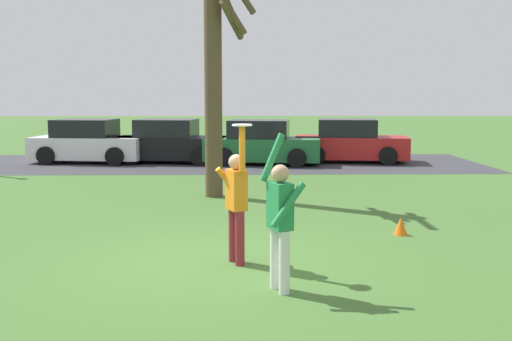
{
  "coord_description": "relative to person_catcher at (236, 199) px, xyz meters",
  "views": [
    {
      "loc": [
        0.38,
        -9.15,
        2.55
      ],
      "look_at": [
        0.58,
        -0.41,
        1.45
      ],
      "focal_mm": 43.45,
      "sensor_mm": 36.0,
      "label": 1
    }
  ],
  "objects": [
    {
      "name": "person_catcher",
      "position": [
        0.0,
        0.0,
        0.0
      ],
      "size": [
        0.49,
        0.59,
        2.08
      ],
      "rotation": [
        0.0,
        0.0,
        -1.17
      ],
      "color": "maroon",
      "rests_on": "ground_plane"
    },
    {
      "name": "field_cone_orange",
      "position": [
        2.95,
        1.81,
        -0.82
      ],
      "size": [
        0.26,
        0.26,
        0.32
      ],
      "primitive_type": "cone",
      "color": "orange",
      "rests_on": "ground_plane"
    },
    {
      "name": "frisbee_disc",
      "position": [
        0.09,
        -0.21,
        1.11
      ],
      "size": [
        0.29,
        0.29,
        0.02
      ],
      "primitive_type": "cylinder",
      "color": "white",
      "rests_on": "person_catcher"
    },
    {
      "name": "parked_car_white",
      "position": [
        -5.57,
        13.75,
        -0.25
      ],
      "size": [
        4.31,
        2.47,
        1.59
      ],
      "rotation": [
        0.0,
        0.0,
        -0.14
      ],
      "color": "white",
      "rests_on": "ground_plane"
    },
    {
      "name": "bare_tree_tall",
      "position": [
        -0.57,
        6.05,
        2.12
      ],
      "size": [
        1.28,
        1.39,
        6.01
      ],
      "color": "brown",
      "rests_on": "ground_plane"
    },
    {
      "name": "ground_plane",
      "position": [
        -0.29,
        0.06,
        -0.98
      ],
      "size": [
        120.0,
        120.0,
        0.0
      ],
      "primitive_type": "plane",
      "color": "#426B2D"
    },
    {
      "name": "parked_car_black",
      "position": [
        -2.58,
        13.7,
        -0.25
      ],
      "size": [
        4.31,
        2.47,
        1.59
      ],
      "rotation": [
        0.0,
        0.0,
        -0.14
      ],
      "color": "black",
      "rests_on": "ground_plane"
    },
    {
      "name": "parked_car_green",
      "position": [
        0.79,
        13.08,
        -0.25
      ],
      "size": [
        4.31,
        2.47,
        1.59
      ],
      "rotation": [
        0.0,
        0.0,
        -0.14
      ],
      "color": "#1E6633",
      "rests_on": "ground_plane"
    },
    {
      "name": "parking_strip",
      "position": [
        -0.81,
        13.34,
        -0.98
      ],
      "size": [
        19.03,
        6.4,
        0.01
      ],
      "primitive_type": "cube",
      "color": "#38383D",
      "rests_on": "ground_plane"
    },
    {
      "name": "person_defender",
      "position": [
        0.57,
        -1.33,
        -0.0
      ],
      "size": [
        0.58,
        0.65,
        2.04
      ],
      "rotation": [
        0.0,
        0.0,
        1.98
      ],
      "color": "silver",
      "rests_on": "ground_plane"
    },
    {
      "name": "parked_car_red",
      "position": [
        4.09,
        13.7,
        -0.25
      ],
      "size": [
        4.31,
        2.47,
        1.59
      ],
      "rotation": [
        0.0,
        0.0,
        -0.14
      ],
      "color": "red",
      "rests_on": "ground_plane"
    }
  ]
}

